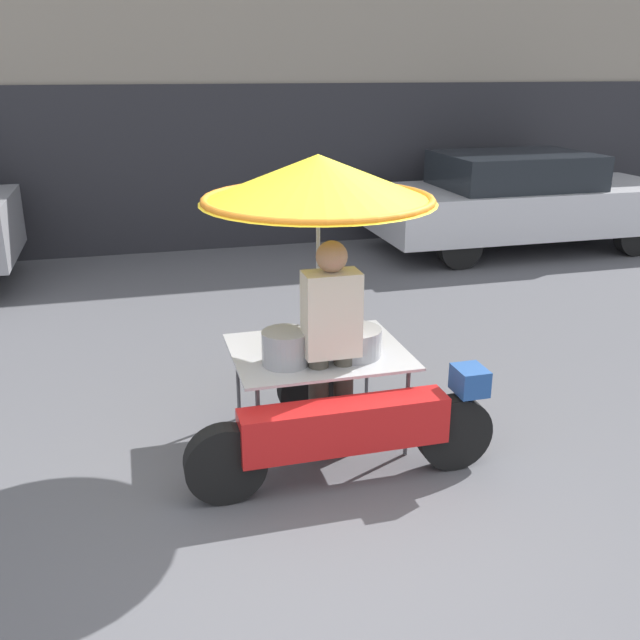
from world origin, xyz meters
TOP-DOWN VIEW (x-y plane):
  - ground_plane at (0.00, 0.00)m, footprint 36.00×36.00m
  - shopfront_building at (0.00, 8.22)m, footprint 28.00×2.06m
  - vendor_motorcycle_cart at (0.23, 0.99)m, footprint 2.10×1.61m
  - vendor_person at (0.24, 0.81)m, footprint 0.38×0.22m
  - parked_car at (4.69, 5.93)m, footprint 4.54×1.80m

SIDE VIEW (x-z plane):
  - ground_plane at x=0.00m, z-range 0.00..0.00m
  - parked_car at x=4.69m, z-range 0.03..1.47m
  - vendor_person at x=0.24m, z-range 0.09..1.66m
  - vendor_motorcycle_cart at x=0.23m, z-range 0.51..2.60m
  - shopfront_building at x=0.00m, z-range -0.01..4.38m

